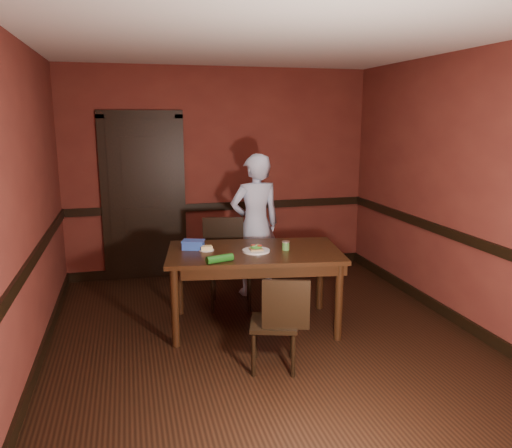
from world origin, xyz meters
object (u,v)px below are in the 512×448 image
chair_far (231,264)px  sandwich_plate (256,250)px  sauce_jar (286,245)px  chair_near (274,321)px  dining_table (254,288)px  person (255,225)px  food_tub (193,245)px  cheese_saucer (206,249)px

chair_far → sandwich_plate: chair_far is taller
sauce_jar → chair_near: bearing=-113.9°
sandwich_plate → dining_table: bearing=97.1°
person → sandwich_plate: size_ratio=6.25×
food_tub → chair_far: bearing=59.8°
sauce_jar → person: bearing=93.1°
chair_near → chair_far: bearing=-70.1°
food_tub → sauce_jar: bearing=2.9°
dining_table → chair_near: 0.87m
sauce_jar → sandwich_plate: bearing=177.5°
dining_table → food_tub: 0.75m
chair_near → food_tub: food_tub is taller
dining_table → cheese_saucer: (-0.45, 0.11, 0.41)m
chair_near → cheese_saucer: (-0.40, 0.98, 0.40)m
dining_table → chair_near: size_ratio=2.06×
chair_far → cheese_saucer: bearing=-113.3°
chair_far → food_tub: 0.69m
chair_far → chair_near: bearing=-75.2°
sandwich_plate → sauce_jar: sauce_jar is taller
dining_table → chair_far: bearing=110.1°
sandwich_plate → sauce_jar: 0.30m
chair_near → sandwich_plate: (0.06, 0.81, 0.40)m
dining_table → food_tub: size_ratio=6.79×
person → sandwich_plate: person is taller
chair_far → person: bearing=55.7°
chair_far → sandwich_plate: bearing=-66.8°
chair_far → food_tub: (-0.45, -0.39, 0.35)m
food_tub → chair_near: bearing=-44.5°
dining_table → sandwich_plate: (0.01, -0.05, 0.41)m
person → cheese_saucer: size_ratio=11.27×
sauce_jar → cheese_saucer: 0.78m
chair_near → person: bearing=-82.2°
cheese_saucer → chair_near: bearing=-67.6°
sandwich_plate → food_tub: size_ratio=1.07×
chair_far → chair_near: size_ratio=1.19×
chair_near → cheese_saucer: 1.13m
food_tub → dining_table: bearing=0.7°
cheese_saucer → chair_far: bearing=54.5°
dining_table → food_tub: food_tub is taller
dining_table → sandwich_plate: 0.42m
dining_table → sandwich_plate: sandwich_plate is taller
dining_table → chair_far: chair_far is taller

